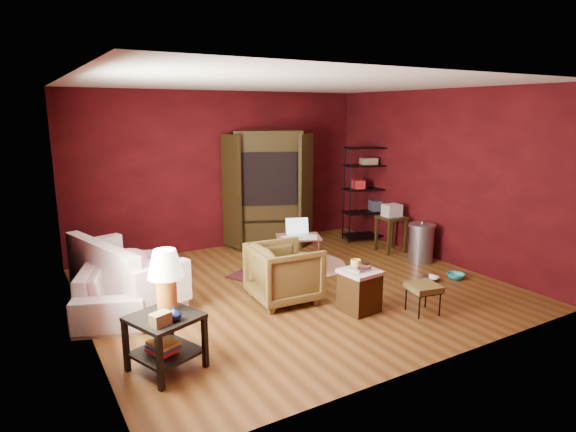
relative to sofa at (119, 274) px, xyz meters
name	(u,v)px	position (x,y,z in m)	size (l,w,h in m)	color
room	(294,190)	(2.21, -0.68, 1.00)	(5.54, 5.04, 2.84)	brown
sofa	(119,274)	(0.00, 0.00, 0.00)	(2.04, 0.60, 0.80)	silver
armchair	(284,270)	(1.88, -1.00, 0.02)	(0.82, 0.76, 0.84)	black
pet_bowl_steel	(431,273)	(4.12, -1.45, -0.28)	(0.24, 0.06, 0.24)	#AFB1B6
pet_bowl_turquoise	(456,271)	(4.50, -1.58, -0.27)	(0.26, 0.08, 0.26)	#25A4B0
vase	(175,314)	(0.09, -2.08, 0.22)	(0.13, 0.14, 0.13)	#0D1843
mug	(356,263)	(2.42, -1.79, 0.26)	(0.13, 0.10, 0.13)	#FFE57C
side_table	(165,298)	(0.07, -1.85, 0.30)	(0.75, 0.75, 1.16)	black
sofa_cushions	(122,275)	(0.03, -0.03, -0.01)	(1.21, 2.01, 0.79)	silver
hamper	(359,290)	(2.52, -1.76, -0.12)	(0.47, 0.47, 0.61)	#42270F
footstool	(424,288)	(3.15, -2.22, -0.08)	(0.43, 0.43, 0.37)	black
rug_round	(302,265)	(2.87, 0.14, -0.39)	(1.70, 1.70, 0.01)	beige
rug_oriental	(270,271)	(2.27, 0.11, -0.38)	(1.45, 1.26, 0.01)	#54161F
laptop_desk	(298,240)	(2.67, -0.07, 0.11)	(0.78, 0.69, 0.81)	brown
tv_armoire	(268,186)	(3.00, 1.54, 0.70)	(1.54, 1.24, 2.11)	black
wire_shelving	(368,190)	(4.80, 0.85, 0.59)	(0.95, 0.62, 1.80)	black
small_stand	(392,216)	(4.65, 0.01, 0.24)	(0.46, 0.46, 0.85)	black
trash_can	(421,243)	(4.67, -0.69, -0.08)	(0.51, 0.51, 0.69)	#99989F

